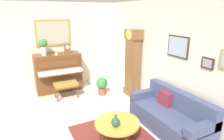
{
  "coord_description": "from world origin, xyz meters",
  "views": [
    {
      "loc": [
        3.96,
        -0.96,
        2.51
      ],
      "look_at": [
        -0.23,
        1.17,
        1.09
      ],
      "focal_mm": 31.29,
      "sensor_mm": 36.0,
      "label": 1
    }
  ],
  "objects_px": {
    "piano_bench": "(66,85)",
    "coffee_table": "(117,123)",
    "couch": "(170,116)",
    "mantel_clock": "(67,48)",
    "teacup": "(56,54)",
    "piano": "(58,72)",
    "potted_plant": "(102,85)",
    "flower_vase": "(43,45)",
    "green_jug": "(116,122)",
    "grandfather_clock": "(133,65)"
  },
  "relations": [
    {
      "from": "piano",
      "to": "piano_bench",
      "type": "xyz_separation_m",
      "value": [
        0.74,
        0.05,
        -0.21
      ]
    },
    {
      "from": "couch",
      "to": "teacup",
      "type": "distance_m",
      "value": 3.78
    },
    {
      "from": "piano",
      "to": "coffee_table",
      "type": "xyz_separation_m",
      "value": [
        3.27,
        0.42,
        -0.19
      ]
    },
    {
      "from": "mantel_clock",
      "to": "green_jug",
      "type": "bearing_deg",
      "value": -0.33
    },
    {
      "from": "potted_plant",
      "to": "green_jug",
      "type": "bearing_deg",
      "value": -18.16
    },
    {
      "from": "grandfather_clock",
      "to": "couch",
      "type": "bearing_deg",
      "value": -7.13
    },
    {
      "from": "mantel_clock",
      "to": "potted_plant",
      "type": "distance_m",
      "value": 1.64
    },
    {
      "from": "piano",
      "to": "grandfather_clock",
      "type": "distance_m",
      "value": 2.43
    },
    {
      "from": "mantel_clock",
      "to": "green_jug",
      "type": "relative_size",
      "value": 1.58
    },
    {
      "from": "piano_bench",
      "to": "potted_plant",
      "type": "xyz_separation_m",
      "value": [
        0.25,
        1.06,
        -0.08
      ]
    },
    {
      "from": "piano_bench",
      "to": "green_jug",
      "type": "height_order",
      "value": "green_jug"
    },
    {
      "from": "coffee_table",
      "to": "couch",
      "type": "bearing_deg",
      "value": 85.76
    },
    {
      "from": "piano",
      "to": "piano_bench",
      "type": "relative_size",
      "value": 2.06
    },
    {
      "from": "coffee_table",
      "to": "piano",
      "type": "bearing_deg",
      "value": -172.77
    },
    {
      "from": "potted_plant",
      "to": "mantel_clock",
      "type": "bearing_deg",
      "value": -142.12
    },
    {
      "from": "couch",
      "to": "flower_vase",
      "type": "xyz_separation_m",
      "value": [
        -3.37,
        -2.08,
        1.22
      ]
    },
    {
      "from": "green_jug",
      "to": "grandfather_clock",
      "type": "bearing_deg",
      "value": 140.59
    },
    {
      "from": "coffee_table",
      "to": "green_jug",
      "type": "xyz_separation_m",
      "value": [
        0.11,
        -0.1,
        0.12
      ]
    },
    {
      "from": "mantel_clock",
      "to": "flower_vase",
      "type": "bearing_deg",
      "value": -90.04
    },
    {
      "from": "green_jug",
      "to": "mantel_clock",
      "type": "bearing_deg",
      "value": 179.67
    },
    {
      "from": "teacup",
      "to": "green_jug",
      "type": "distance_m",
      "value": 3.34
    },
    {
      "from": "couch",
      "to": "teacup",
      "type": "height_order",
      "value": "teacup"
    },
    {
      "from": "couch",
      "to": "mantel_clock",
      "type": "bearing_deg",
      "value": -158.06
    },
    {
      "from": "mantel_clock",
      "to": "piano",
      "type": "bearing_deg",
      "value": -90.41
    },
    {
      "from": "flower_vase",
      "to": "green_jug",
      "type": "bearing_deg",
      "value": 11.74
    },
    {
      "from": "grandfather_clock",
      "to": "teacup",
      "type": "xyz_separation_m",
      "value": [
        -1.27,
        -1.98,
        0.28
      ]
    },
    {
      "from": "piano_bench",
      "to": "teacup",
      "type": "xyz_separation_m",
      "value": [
        -0.59,
        -0.09,
        0.84
      ]
    },
    {
      "from": "piano_bench",
      "to": "coffee_table",
      "type": "xyz_separation_m",
      "value": [
        2.53,
        0.37,
        0.02
      ]
    },
    {
      "from": "piano",
      "to": "potted_plant",
      "type": "relative_size",
      "value": 2.57
    },
    {
      "from": "teacup",
      "to": "green_jug",
      "type": "relative_size",
      "value": 0.48
    },
    {
      "from": "piano_bench",
      "to": "mantel_clock",
      "type": "distance_m",
      "value": 1.26
    },
    {
      "from": "mantel_clock",
      "to": "teacup",
      "type": "distance_m",
      "value": 0.43
    },
    {
      "from": "coffee_table",
      "to": "teacup",
      "type": "bearing_deg",
      "value": -171.7
    },
    {
      "from": "piano",
      "to": "potted_plant",
      "type": "xyz_separation_m",
      "value": [
        0.99,
        1.11,
        -0.29
      ]
    },
    {
      "from": "coffee_table",
      "to": "mantel_clock",
      "type": "bearing_deg",
      "value": -178.67
    },
    {
      "from": "piano",
      "to": "green_jug",
      "type": "height_order",
      "value": "piano"
    },
    {
      "from": "mantel_clock",
      "to": "potted_plant",
      "type": "height_order",
      "value": "mantel_clock"
    },
    {
      "from": "piano",
      "to": "couch",
      "type": "distance_m",
      "value": 3.78
    },
    {
      "from": "piano_bench",
      "to": "green_jug",
      "type": "distance_m",
      "value": 2.66
    },
    {
      "from": "couch",
      "to": "flower_vase",
      "type": "bearing_deg",
      "value": -148.3
    },
    {
      "from": "flower_vase",
      "to": "teacup",
      "type": "distance_m",
      "value": 0.47
    },
    {
      "from": "piano",
      "to": "green_jug",
      "type": "bearing_deg",
      "value": 5.4
    },
    {
      "from": "piano",
      "to": "grandfather_clock",
      "type": "bearing_deg",
      "value": 53.87
    },
    {
      "from": "piano_bench",
      "to": "coffee_table",
      "type": "bearing_deg",
      "value": 8.23
    },
    {
      "from": "couch",
      "to": "mantel_clock",
      "type": "xyz_separation_m",
      "value": [
        -3.36,
        -1.36,
        1.08
      ]
    },
    {
      "from": "mantel_clock",
      "to": "teacup",
      "type": "relative_size",
      "value": 3.28
    },
    {
      "from": "green_jug",
      "to": "potted_plant",
      "type": "distance_m",
      "value": 2.53
    },
    {
      "from": "mantel_clock",
      "to": "potted_plant",
      "type": "bearing_deg",
      "value": 37.88
    },
    {
      "from": "piano",
      "to": "green_jug",
      "type": "distance_m",
      "value": 3.4
    },
    {
      "from": "piano",
      "to": "coffee_table",
      "type": "distance_m",
      "value": 3.3
    }
  ]
}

